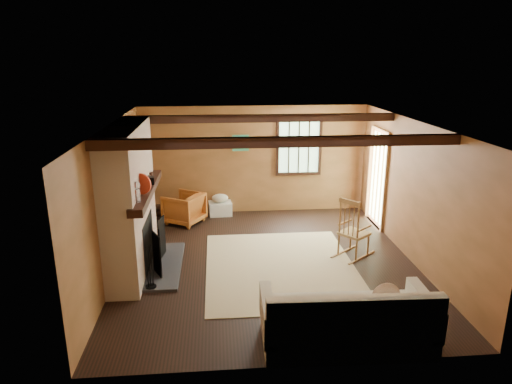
{
  "coord_description": "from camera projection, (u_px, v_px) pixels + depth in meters",
  "views": [
    {
      "loc": [
        -0.83,
        -7.15,
        3.43
      ],
      "look_at": [
        -0.16,
        0.4,
        1.16
      ],
      "focal_mm": 32.0,
      "sensor_mm": 36.0,
      "label": 1
    }
  ],
  "objects": [
    {
      "name": "rug",
      "position": [
        281.0,
        267.0,
        7.71
      ],
      "size": [
        2.5,
        3.0,
        0.01
      ],
      "primitive_type": "cube",
      "color": "beige",
      "rests_on": "ground"
    },
    {
      "name": "ground",
      "position": [
        267.0,
        263.0,
        7.88
      ],
      "size": [
        5.5,
        5.5,
        0.0
      ],
      "primitive_type": "plane",
      "color": "black",
      "rests_on": "ground"
    },
    {
      "name": "laundry_basket",
      "position": [
        220.0,
        208.0,
        10.21
      ],
      "size": [
        0.53,
        0.42,
        0.3
      ],
      "primitive_type": "cube",
      "rotation": [
        0.0,
        0.0,
        0.09
      ],
      "color": "white",
      "rests_on": "ground"
    },
    {
      "name": "room_envelope",
      "position": [
        279.0,
        167.0,
        7.68
      ],
      "size": [
        5.02,
        5.52,
        2.44
      ],
      "color": "#A16039",
      "rests_on": "ground"
    },
    {
      "name": "firewood_pile",
      "position": [
        165.0,
        210.0,
        10.16
      ],
      "size": [
        0.75,
        0.14,
        0.27
      ],
      "color": "brown",
      "rests_on": "ground"
    },
    {
      "name": "sofa",
      "position": [
        348.0,
        323.0,
        5.56
      ],
      "size": [
        2.12,
        0.99,
        0.84
      ],
      "rotation": [
        0.0,
        0.0,
        -0.03
      ],
      "color": "white",
      "rests_on": "ground"
    },
    {
      "name": "rocking_chair",
      "position": [
        353.0,
        232.0,
        8.02
      ],
      "size": [
        0.87,
        0.82,
        1.09
      ],
      "rotation": [
        0.0,
        0.0,
        2.26
      ],
      "color": "tan",
      "rests_on": "ground"
    },
    {
      "name": "armchair",
      "position": [
        184.0,
        208.0,
        9.66
      ],
      "size": [
        0.98,
        0.98,
        0.66
      ],
      "primitive_type": "imported",
      "rotation": [
        0.0,
        0.0,
        -2.12
      ],
      "color": "#BF6026",
      "rests_on": "ground"
    },
    {
      "name": "basket_pillow",
      "position": [
        220.0,
        198.0,
        10.14
      ],
      "size": [
        0.43,
        0.38,
        0.18
      ],
      "primitive_type": "ellipsoid",
      "rotation": [
        0.0,
        0.0,
        0.26
      ],
      "color": "white",
      "rests_on": "laundry_basket"
    },
    {
      "name": "fireplace",
      "position": [
        131.0,
        206.0,
        7.38
      ],
      "size": [
        1.02,
        2.3,
        2.4
      ],
      "color": "#A75340",
      "rests_on": "ground"
    }
  ]
}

